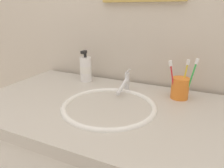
{
  "coord_description": "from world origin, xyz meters",
  "views": [
    {
      "loc": [
        0.33,
        -0.72,
        1.24
      ],
      "look_at": [
        -0.02,
        0.02,
        0.95
      ],
      "focal_mm": 33.45,
      "sensor_mm": 36.0,
      "label": 1
    }
  ],
  "objects": [
    {
      "name": "soap_dispenser",
      "position": [
        -0.28,
        0.24,
        0.93
      ],
      "size": [
        0.07,
        0.07,
        0.17
      ],
      "color": "white",
      "rests_on": "vanity_counter"
    },
    {
      "name": "sink_basin",
      "position": [
        -0.02,
        -0.01,
        0.83
      ],
      "size": [
        0.4,
        0.4,
        0.11
      ],
      "color": "white",
      "rests_on": "vanity_counter"
    },
    {
      "name": "toothbrush_red",
      "position": [
        0.2,
        0.17,
        0.97
      ],
      "size": [
        0.05,
        0.03,
        0.17
      ],
      "color": "red",
      "rests_on": "toothbrush_cup"
    },
    {
      "name": "tiled_wall_back",
      "position": [
        0.0,
        0.36,
        1.2
      ],
      "size": [
        2.43,
        0.04,
        2.4
      ],
      "primitive_type": "cube",
      "color": "beige",
      "rests_on": "ground"
    },
    {
      "name": "toothbrush_cup",
      "position": [
        0.24,
        0.2,
        0.91
      ],
      "size": [
        0.08,
        0.08,
        0.1
      ],
      "primitive_type": "cylinder",
      "color": "orange",
      "rests_on": "vanity_counter"
    },
    {
      "name": "toothbrush_green",
      "position": [
        0.28,
        0.19,
        0.97
      ],
      "size": [
        0.04,
        0.02,
        0.19
      ],
      "color": "green",
      "rests_on": "toothbrush_cup"
    },
    {
      "name": "faucet",
      "position": [
        -0.02,
        0.17,
        0.91
      ],
      "size": [
        0.02,
        0.16,
        0.1
      ],
      "color": "silver",
      "rests_on": "sink_basin"
    },
    {
      "name": "toothbrush_yellow",
      "position": [
        0.25,
        0.22,
        0.97
      ],
      "size": [
        0.03,
        0.02,
        0.17
      ],
      "color": "yellow",
      "rests_on": "toothbrush_cup"
    }
  ]
}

